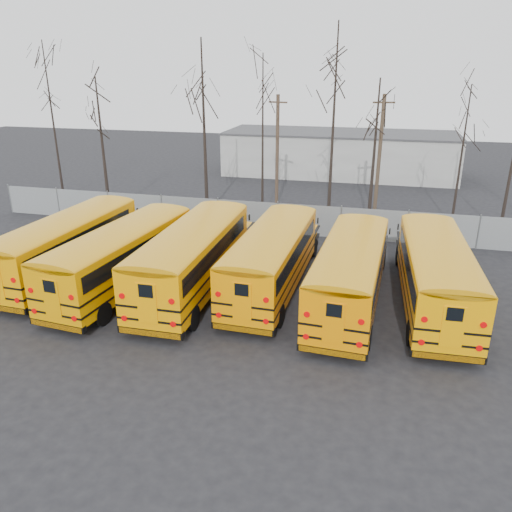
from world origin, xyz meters
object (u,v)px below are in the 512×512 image
(bus_a, at_px, (69,240))
(utility_pole_left, at_px, (277,151))
(bus_f, at_px, (436,269))
(bus_d, at_px, (273,254))
(bus_c, at_px, (195,252))
(utility_pole_right, at_px, (379,155))
(bus_b, at_px, (124,252))
(bus_e, at_px, (351,268))

(bus_a, bearing_deg, utility_pole_left, 67.37)
(bus_f, xyz_separation_m, utility_pole_left, (-10.31, 15.33, 2.38))
(bus_d, bearing_deg, bus_a, -174.50)
(bus_a, height_order, bus_f, bus_a)
(bus_d, relative_size, utility_pole_left, 1.37)
(bus_c, bearing_deg, bus_d, 14.30)
(bus_c, relative_size, utility_pole_right, 1.41)
(bus_c, height_order, bus_f, bus_c)
(utility_pole_left, xyz_separation_m, utility_pole_right, (7.42, -0.66, 0.08))
(bus_a, bearing_deg, bus_d, 6.20)
(bus_f, relative_size, utility_pole_left, 1.38)
(bus_b, distance_m, utility_pole_left, 17.34)
(bus_f, distance_m, utility_pole_right, 15.15)
(bus_c, relative_size, bus_d, 1.05)
(utility_pole_left, bearing_deg, bus_f, -41.60)
(bus_d, relative_size, utility_pole_right, 1.34)
(bus_b, xyz_separation_m, bus_e, (10.60, 0.67, -0.02))
(bus_a, distance_m, utility_pole_left, 17.70)
(bus_d, xyz_separation_m, utility_pole_right, (4.39, 14.53, 2.47))
(bus_c, distance_m, bus_f, 10.88)
(bus_e, height_order, utility_pole_left, utility_pole_left)
(bus_e, bearing_deg, bus_d, 169.75)
(bus_d, relative_size, bus_f, 0.99)
(bus_d, distance_m, utility_pole_left, 15.68)
(utility_pole_left, bearing_deg, bus_b, -88.58)
(bus_a, xyz_separation_m, bus_d, (10.43, 0.71, -0.02))
(bus_b, height_order, utility_pole_right, utility_pole_right)
(bus_a, relative_size, bus_f, 1.01)
(bus_c, bearing_deg, bus_e, 0.07)
(bus_e, height_order, utility_pole_right, utility_pole_right)
(bus_a, xyz_separation_m, bus_e, (14.12, -0.16, -0.03))
(bus_b, distance_m, bus_e, 10.62)
(bus_d, xyz_separation_m, bus_f, (7.28, -0.13, 0.01))
(bus_c, xyz_separation_m, bus_f, (10.85, 0.81, -0.08))
(bus_a, xyz_separation_m, bus_f, (17.71, 0.57, -0.01))
(bus_f, bearing_deg, bus_b, -176.58)
(utility_pole_left, bearing_deg, bus_e, -52.81)
(bus_b, relative_size, bus_d, 1.02)
(bus_e, distance_m, utility_pole_left, 17.58)
(bus_c, relative_size, utility_pole_left, 1.43)
(bus_a, xyz_separation_m, bus_b, (3.52, -0.83, -0.01))
(bus_a, height_order, bus_d, bus_a)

